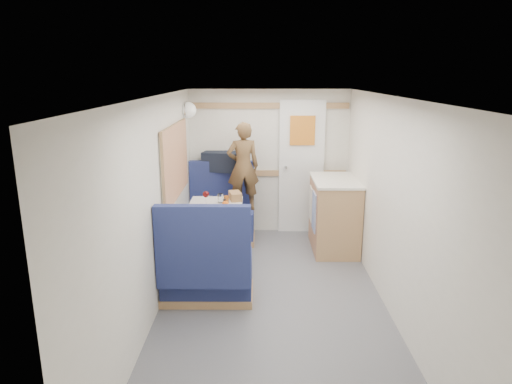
{
  "coord_description": "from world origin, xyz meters",
  "views": [
    {
      "loc": [
        -0.13,
        -4.01,
        2.2
      ],
      "look_at": [
        -0.17,
        0.9,
        0.92
      ],
      "focal_mm": 32.0,
      "sensor_mm": 36.0,
      "label": 1
    }
  ],
  "objects_px": {
    "dome_light": "(188,110)",
    "tumbler_left": "(197,212)",
    "galley_counter": "(334,214)",
    "bench_far": "(221,218)",
    "person": "(243,167)",
    "dinette_table": "(215,219)",
    "pepper_grinder": "(225,203)",
    "bread_loaf": "(235,196)",
    "wine_glass": "(206,195)",
    "cheese_block": "(226,212)",
    "bench_near": "(207,272)",
    "beer_glass": "(226,200)",
    "tumbler_right": "(220,198)",
    "orange_fruit": "(225,204)",
    "tray": "(217,214)"
  },
  "relations": [
    {
      "from": "tumbler_right",
      "to": "pepper_grinder",
      "type": "bearing_deg",
      "value": -68.99
    },
    {
      "from": "wine_glass",
      "to": "tumbler_right",
      "type": "height_order",
      "value": "wine_glass"
    },
    {
      "from": "dome_light",
      "to": "tumbler_left",
      "type": "xyz_separation_m",
      "value": [
        0.24,
        -1.23,
        -0.98
      ]
    },
    {
      "from": "orange_fruit",
      "to": "wine_glass",
      "type": "height_order",
      "value": "wine_glass"
    },
    {
      "from": "person",
      "to": "beer_glass",
      "type": "height_order",
      "value": "person"
    },
    {
      "from": "tumbler_right",
      "to": "beer_glass",
      "type": "distance_m",
      "value": 0.08
    },
    {
      "from": "orange_fruit",
      "to": "tumbler_left",
      "type": "bearing_deg",
      "value": -134.96
    },
    {
      "from": "tray",
      "to": "cheese_block",
      "type": "xyz_separation_m",
      "value": [
        0.09,
        0.01,
        0.03
      ]
    },
    {
      "from": "tumbler_right",
      "to": "dome_light",
      "type": "bearing_deg",
      "value": 123.33
    },
    {
      "from": "tumbler_left",
      "to": "tumbler_right",
      "type": "bearing_deg",
      "value": 69.19
    },
    {
      "from": "person",
      "to": "tumbler_right",
      "type": "bearing_deg",
      "value": 57.31
    },
    {
      "from": "bench_far",
      "to": "person",
      "type": "height_order",
      "value": "person"
    },
    {
      "from": "orange_fruit",
      "to": "wine_glass",
      "type": "relative_size",
      "value": 0.45
    },
    {
      "from": "dinette_table",
      "to": "cheese_block",
      "type": "xyz_separation_m",
      "value": [
        0.15,
        -0.32,
        0.19
      ]
    },
    {
      "from": "orange_fruit",
      "to": "tumbler_right",
      "type": "bearing_deg",
      "value": 106.9
    },
    {
      "from": "galley_counter",
      "to": "bread_loaf",
      "type": "distance_m",
      "value": 1.3
    },
    {
      "from": "person",
      "to": "beer_glass",
      "type": "relative_size",
      "value": 12.33
    },
    {
      "from": "galley_counter",
      "to": "person",
      "type": "bearing_deg",
      "value": 167.87
    },
    {
      "from": "person",
      "to": "tumbler_left",
      "type": "relative_size",
      "value": 10.72
    },
    {
      "from": "dinette_table",
      "to": "pepper_grinder",
      "type": "relative_size",
      "value": 10.55
    },
    {
      "from": "bread_loaf",
      "to": "galley_counter",
      "type": "bearing_deg",
      "value": 11.68
    },
    {
      "from": "bench_near",
      "to": "person",
      "type": "bearing_deg",
      "value": 79.67
    },
    {
      "from": "pepper_grinder",
      "to": "beer_glass",
      "type": "bearing_deg",
      "value": 84.22
    },
    {
      "from": "dome_light",
      "to": "cheese_block",
      "type": "bearing_deg",
      "value": -65.07
    },
    {
      "from": "tray",
      "to": "orange_fruit",
      "type": "relative_size",
      "value": 4.08
    },
    {
      "from": "tumbler_left",
      "to": "bread_loaf",
      "type": "bearing_deg",
      "value": 60.65
    },
    {
      "from": "dinette_table",
      "to": "pepper_grinder",
      "type": "distance_m",
      "value": 0.23
    },
    {
      "from": "person",
      "to": "orange_fruit",
      "type": "height_order",
      "value": "person"
    },
    {
      "from": "tray",
      "to": "bread_loaf",
      "type": "relative_size",
      "value": 1.33
    },
    {
      "from": "dome_light",
      "to": "tumbler_right",
      "type": "distance_m",
      "value": 1.27
    },
    {
      "from": "wine_glass",
      "to": "dome_light",
      "type": "bearing_deg",
      "value": 110.23
    },
    {
      "from": "dinette_table",
      "to": "orange_fruit",
      "type": "relative_size",
      "value": 12.13
    },
    {
      "from": "tumbler_right",
      "to": "pepper_grinder",
      "type": "height_order",
      "value": "tumbler_right"
    },
    {
      "from": "orange_fruit",
      "to": "tumbler_left",
      "type": "height_order",
      "value": "tumbler_left"
    },
    {
      "from": "galley_counter",
      "to": "dinette_table",
      "type": "bearing_deg",
      "value": -159.46
    },
    {
      "from": "dinette_table",
      "to": "pepper_grinder",
      "type": "height_order",
      "value": "pepper_grinder"
    },
    {
      "from": "galley_counter",
      "to": "tumbler_left",
      "type": "height_order",
      "value": "galley_counter"
    },
    {
      "from": "dome_light",
      "to": "galley_counter",
      "type": "distance_m",
      "value": 2.28
    },
    {
      "from": "person",
      "to": "wine_glass",
      "type": "distance_m",
      "value": 0.86
    },
    {
      "from": "person",
      "to": "wine_glass",
      "type": "xyz_separation_m",
      "value": [
        -0.4,
        -0.73,
        -0.19
      ]
    },
    {
      "from": "galley_counter",
      "to": "tray",
      "type": "xyz_separation_m",
      "value": [
        -1.4,
        -0.87,
        0.26
      ]
    },
    {
      "from": "bread_loaf",
      "to": "dome_light",
      "type": "bearing_deg",
      "value": 137.83
    },
    {
      "from": "dome_light",
      "to": "bench_near",
      "type": "bearing_deg",
      "value": -77.18
    },
    {
      "from": "bench_far",
      "to": "dome_light",
      "type": "bearing_deg",
      "value": -177.88
    },
    {
      "from": "pepper_grinder",
      "to": "cheese_block",
      "type": "bearing_deg",
      "value": -84.01
    },
    {
      "from": "beer_glass",
      "to": "pepper_grinder",
      "type": "height_order",
      "value": "beer_glass"
    },
    {
      "from": "tumbler_right",
      "to": "pepper_grinder",
      "type": "relative_size",
      "value": 1.24
    },
    {
      "from": "bench_far",
      "to": "tray",
      "type": "distance_m",
      "value": 1.26
    },
    {
      "from": "beer_glass",
      "to": "tumbler_right",
      "type": "bearing_deg",
      "value": 149.53
    },
    {
      "from": "bench_far",
      "to": "cheese_block",
      "type": "xyz_separation_m",
      "value": [
        0.15,
        -1.18,
        0.46
      ]
    }
  ]
}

